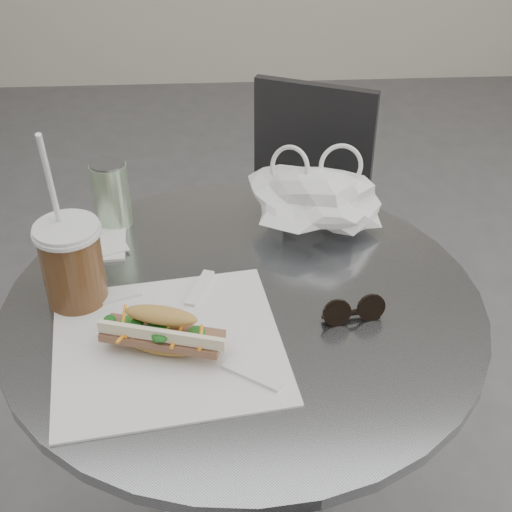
{
  "coord_description": "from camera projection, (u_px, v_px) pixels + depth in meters",
  "views": [
    {
      "loc": [
        -0.03,
        -0.68,
        1.45
      ],
      "look_at": [
        0.02,
        0.25,
        0.79
      ],
      "focal_mm": 50.0,
      "sensor_mm": 36.0,
      "label": 1
    }
  ],
  "objects": [
    {
      "name": "banh_mi",
      "position": [
        162.0,
        332.0,
        1.01
      ],
      "size": [
        0.23,
        0.14,
        0.07
      ],
      "rotation": [
        0.0,
        0.0,
        -0.28
      ],
      "color": "tan",
      "rests_on": "sandwich_paper"
    },
    {
      "name": "napkin_stack",
      "position": [
        94.0,
        243.0,
        1.25
      ],
      "size": [
        0.13,
        0.13,
        0.01
      ],
      "color": "white",
      "rests_on": "cafe_table"
    },
    {
      "name": "drink_can",
      "position": [
        111.0,
        194.0,
        1.28
      ],
      "size": [
        0.07,
        0.07,
        0.13
      ],
      "color": "#5B8E53",
      "rests_on": "cafe_table"
    },
    {
      "name": "sunglasses",
      "position": [
        353.0,
        311.0,
        1.08
      ],
      "size": [
        0.1,
        0.04,
        0.04
      ],
      "rotation": [
        0.0,
        0.0,
        0.18
      ],
      "color": "black",
      "rests_on": "cafe_table"
    },
    {
      "name": "plastic_bag",
      "position": [
        315.0,
        201.0,
        1.27
      ],
      "size": [
        0.27,
        0.23,
        0.11
      ],
      "primitive_type": null,
      "rotation": [
        0.0,
        0.0,
        -0.33
      ],
      "color": "silver",
      "rests_on": "cafe_table"
    },
    {
      "name": "sandwich_paper",
      "position": [
        168.0,
        345.0,
        1.04
      ],
      "size": [
        0.37,
        0.35,
        0.0
      ],
      "primitive_type": "cube",
      "rotation": [
        0.0,
        0.0,
        0.14
      ],
      "color": "white",
      "rests_on": "cafe_table"
    },
    {
      "name": "cafe_table",
      "position": [
        245.0,
        420.0,
        1.28
      ],
      "size": [
        0.76,
        0.76,
        0.74
      ],
      "color": "slate",
      "rests_on": "ground"
    },
    {
      "name": "iced_coffee",
      "position": [
        72.0,
        263.0,
        1.09
      ],
      "size": [
        0.1,
        0.1,
        0.3
      ],
      "color": "brown",
      "rests_on": "cafe_table"
    },
    {
      "name": "chair_far",
      "position": [
        293.0,
        255.0,
        1.91
      ],
      "size": [
        0.43,
        0.46,
        0.77
      ],
      "rotation": [
        0.0,
        0.0,
        2.73
      ],
      "color": "#313134",
      "rests_on": "ground"
    }
  ]
}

